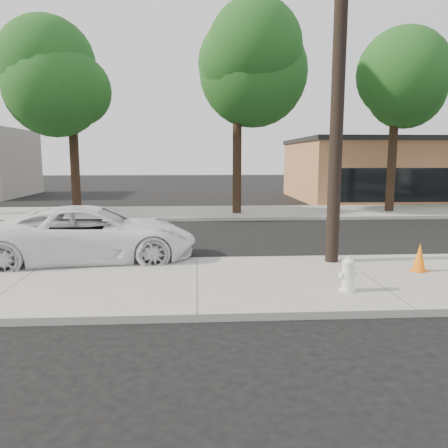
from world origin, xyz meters
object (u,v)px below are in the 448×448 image
(utility_pole, at_px, (338,86))
(traffic_cone, at_px, (419,258))
(police_cruiser, at_px, (93,234))
(fire_hydrant, at_px, (348,275))

(utility_pole, xyz_separation_m, traffic_cone, (1.82, -1.14, -4.21))
(police_cruiser, relative_size, traffic_cone, 8.10)
(police_cruiser, distance_m, fire_hydrant, 6.97)
(police_cruiser, distance_m, traffic_cone, 8.55)
(utility_pole, xyz_separation_m, fire_hydrant, (-0.47, -2.61, -4.21))
(utility_pole, distance_m, traffic_cone, 4.72)
(utility_pole, height_order, traffic_cone, utility_pole)
(traffic_cone, bearing_deg, fire_hydrant, -147.40)
(utility_pole, xyz_separation_m, police_cruiser, (-6.48, 0.90, -3.91))
(police_cruiser, relative_size, fire_hydrant, 8.14)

